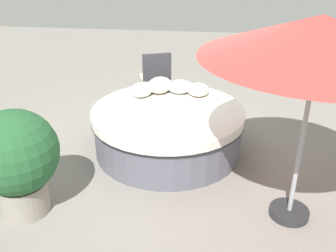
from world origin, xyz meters
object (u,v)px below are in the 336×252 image
object	(u,v)px
throw_pillow_0	(198,90)
patio_umbrella	(320,39)
round_bed	(168,130)
patio_chair	(156,74)
throw_pillow_3	(142,89)
throw_pillow_1	(180,86)
planter	(16,158)
throw_pillow_2	(160,85)

from	to	relation	value
throw_pillow_0	patio_umbrella	xyz separation A→B (m)	(1.92, 1.15, 1.27)
round_bed	patio_chair	bearing A→B (deg)	-165.85
round_bed	patio_umbrella	xyz separation A→B (m)	(1.30, 1.54, 1.67)
patio_umbrella	throw_pillow_3	bearing A→B (deg)	-132.09
round_bed	throw_pillow_3	bearing A→B (deg)	-137.65
throw_pillow_1	patio_umbrella	bearing A→B (deg)	35.27
throw_pillow_0	throw_pillow_3	world-z (taller)	throw_pillow_0
patio_chair	planter	distance (m)	3.52
throw_pillow_3	patio_umbrella	xyz separation A→B (m)	(1.82, 2.02, 1.27)
throw_pillow_2	throw_pillow_3	size ratio (longest dim) A/B	1.04
patio_chair	throw_pillow_3	bearing A→B (deg)	-110.16
round_bed	throw_pillow_2	bearing A→B (deg)	-162.56
throw_pillow_2	planter	bearing A→B (deg)	-28.29
throw_pillow_0	throw_pillow_1	size ratio (longest dim) A/B	0.86
round_bed	planter	bearing A→B (deg)	-42.37
round_bed	patio_chair	xyz separation A→B (m)	(-1.78, -0.45, 0.22)
throw_pillow_1	throw_pillow_2	world-z (taller)	throw_pillow_2
throw_pillow_0	throw_pillow_3	xyz separation A→B (m)	(0.09, -0.86, -0.00)
throw_pillow_0	patio_umbrella	bearing A→B (deg)	31.02
throw_pillow_3	planter	size ratio (longest dim) A/B	0.42
patio_chair	throw_pillow_0	bearing A→B (deg)	-73.30
patio_umbrella	round_bed	bearing A→B (deg)	-130.15
patio_chair	patio_umbrella	bearing A→B (deg)	-76.16
round_bed	patio_umbrella	world-z (taller)	patio_umbrella
throw_pillow_3	patio_umbrella	size ratio (longest dim) A/B	0.23
throw_pillow_2	patio_umbrella	bearing A→B (deg)	41.40
throw_pillow_2	throw_pillow_3	xyz separation A→B (m)	(0.18, -0.26, -0.02)
throw_pillow_1	patio_umbrella	xyz separation A→B (m)	(2.04, 1.44, 1.28)
patio_umbrella	planter	bearing A→B (deg)	-84.54
round_bed	throw_pillow_1	world-z (taller)	throw_pillow_1
planter	patio_chair	bearing A→B (deg)	163.50
throw_pillow_2	round_bed	bearing A→B (deg)	17.44
round_bed	patio_umbrella	distance (m)	2.62
patio_chair	throw_pillow_2	bearing A→B (deg)	-97.03
throw_pillow_0	patio_chair	world-z (taller)	patio_chair
throw_pillow_1	round_bed	bearing A→B (deg)	-7.46
throw_pillow_0	throw_pillow_2	bearing A→B (deg)	-97.59
planter	patio_umbrella	bearing A→B (deg)	95.46
planter	throw_pillow_1	bearing A→B (deg)	146.45
throw_pillow_3	throw_pillow_2	bearing A→B (deg)	124.48
round_bed	planter	world-z (taller)	planter
throw_pillow_0	throw_pillow_3	size ratio (longest dim) A/B	0.82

